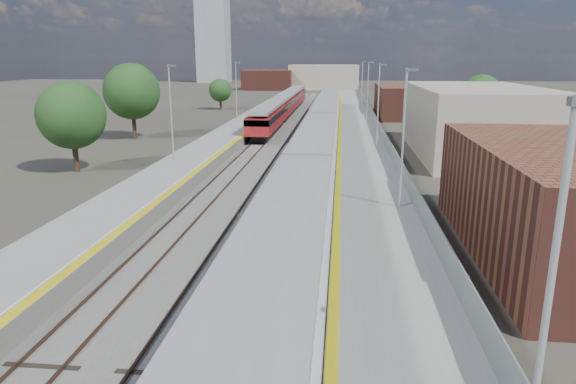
# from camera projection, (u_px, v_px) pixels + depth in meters

# --- Properties ---
(ground) EXTENTS (320.00, 320.00, 0.00)m
(ground) POSITION_uv_depth(u_px,v_px,m) (311.00, 143.00, 56.32)
(ground) COLOR #47443A
(ground) RESTS_ON ground
(ballast_bed) EXTENTS (10.50, 155.00, 0.06)m
(ballast_bed) POSITION_uv_depth(u_px,v_px,m) (292.00, 139.00, 58.94)
(ballast_bed) COLOR #565451
(ballast_bed) RESTS_ON ground
(tracks) EXTENTS (8.96, 160.00, 0.17)m
(tracks) POSITION_uv_depth(u_px,v_px,m) (299.00, 136.00, 60.47)
(tracks) COLOR #4C3323
(tracks) RESTS_ON ground
(platform_right) EXTENTS (4.70, 155.00, 8.52)m
(platform_right) POSITION_uv_depth(u_px,v_px,m) (358.00, 135.00, 58.06)
(platform_right) COLOR slate
(platform_right) RESTS_ON ground
(platform_left) EXTENTS (4.30, 155.00, 8.52)m
(platform_left) POSITION_uv_depth(u_px,v_px,m) (234.00, 133.00, 59.48)
(platform_left) COLOR slate
(platform_left) RESTS_ON ground
(buildings) EXTENTS (72.00, 185.50, 40.00)m
(buildings) POSITION_uv_depth(u_px,v_px,m) (264.00, 51.00, 140.65)
(buildings) COLOR brown
(buildings) RESTS_ON ground
(green_train) EXTENTS (3.09, 85.81, 3.40)m
(green_train) POSITION_uv_depth(u_px,v_px,m) (322.00, 131.00, 47.80)
(green_train) COLOR black
(green_train) RESTS_ON ground
(red_train) EXTENTS (2.69, 54.65, 3.40)m
(red_train) POSITION_uv_depth(u_px,v_px,m) (285.00, 104.00, 79.65)
(red_train) COLOR black
(red_train) RESTS_ON ground
(tree_a) EXTENTS (5.37, 5.37, 7.27)m
(tree_a) POSITION_uv_depth(u_px,v_px,m) (71.00, 115.00, 40.79)
(tree_a) COLOR #382619
(tree_a) RESTS_ON ground
(tree_b) EXTENTS (6.27, 6.27, 8.50)m
(tree_b) POSITION_uv_depth(u_px,v_px,m) (132.00, 91.00, 57.63)
(tree_b) COLOR #382619
(tree_b) RESTS_ON ground
(tree_c) EXTENTS (4.03, 4.03, 5.46)m
(tree_c) POSITION_uv_depth(u_px,v_px,m) (220.00, 90.00, 91.10)
(tree_c) COLOR #382619
(tree_c) RESTS_ON ground
(tree_d) EXTENTS (5.15, 5.15, 6.98)m
(tree_d) POSITION_uv_depth(u_px,v_px,m) (481.00, 95.00, 66.09)
(tree_d) COLOR #382619
(tree_d) RESTS_ON ground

